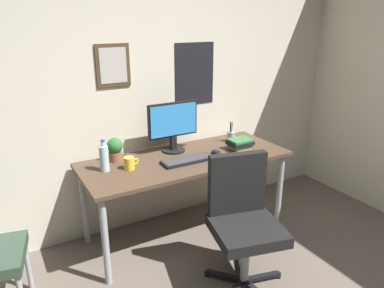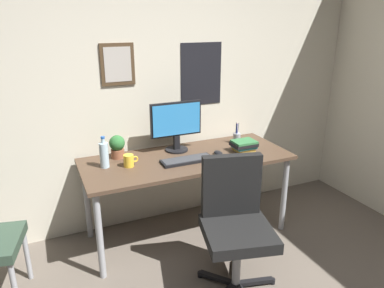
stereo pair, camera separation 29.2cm
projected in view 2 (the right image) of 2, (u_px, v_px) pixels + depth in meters
name	position (u px, v px, depth m)	size (l,w,h in m)	color
wall_back	(144.00, 83.00, 3.15)	(4.40, 0.10, 2.60)	beige
desk	(187.00, 165.00, 3.08)	(1.75, 0.70, 0.73)	#4C3828
office_chair	(235.00, 218.00, 2.52)	(0.58, 0.58, 0.95)	black
monitor	(176.00, 124.00, 3.14)	(0.46, 0.20, 0.43)	black
keyboard	(187.00, 160.00, 2.96)	(0.43, 0.15, 0.03)	black
computer_mouse	(218.00, 153.00, 3.10)	(0.06, 0.11, 0.04)	black
water_bottle	(104.00, 155.00, 2.82)	(0.07, 0.07, 0.25)	silver
coffee_mug_near	(129.00, 161.00, 2.85)	(0.12, 0.08, 0.10)	yellow
potted_plant	(117.00, 146.00, 3.01)	(0.13, 0.13, 0.20)	brown
pen_cup	(237.00, 138.00, 3.38)	(0.07, 0.07, 0.20)	#9EA0A5
book_stack_left	(244.00, 145.00, 3.18)	(0.21, 0.17, 0.10)	gold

